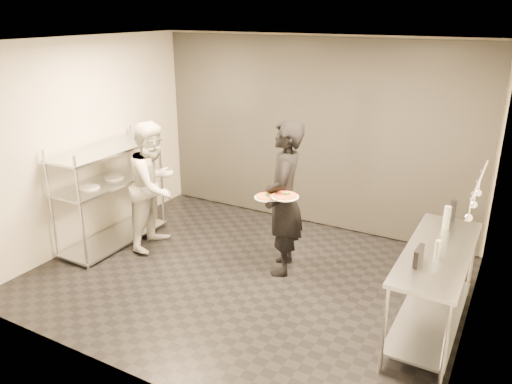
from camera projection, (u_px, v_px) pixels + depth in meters
The scene contains 13 objects.
room_shell at pixel (289, 146), 6.63m from camera, with size 5.00×4.00×2.80m.
pass_rack at pixel (110, 191), 6.86m from camera, with size 0.60×1.60×1.50m.
prep_counter at pixel (435, 277), 4.94m from camera, with size 0.60×1.80×0.92m.
utensil_rail at pixel (476, 194), 4.51m from camera, with size 0.07×1.20×0.31m.
waiter at pixel (284, 199), 6.03m from camera, with size 0.70×0.46×1.92m, color black.
chef at pixel (154, 185), 6.73m from camera, with size 0.85×0.66×1.75m, color beige.
pizza_plate_near at pixel (267, 197), 5.85m from camera, with size 0.29×0.29×0.05m.
pizza_plate_far at pixel (285, 196), 5.75m from camera, with size 0.33×0.33×0.05m.
salad_plate at pixel (287, 156), 6.18m from camera, with size 0.25×0.25×0.07m.
pos_monitor at pixel (419, 256), 4.56m from camera, with size 0.04×0.22×0.16m, color black.
bottle_green at pixel (447, 218), 5.26m from camera, with size 0.07×0.07×0.26m, color gray.
bottle_clear at pixel (438, 249), 4.67m from camera, with size 0.05×0.05×0.17m, color gray.
bottle_dark at pixel (453, 211), 5.46m from camera, with size 0.07×0.07×0.24m, color black.
Camera 1 is at (2.73, -4.67, 3.12)m, focal length 35.00 mm.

